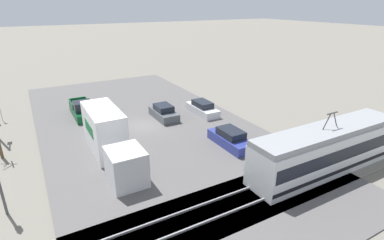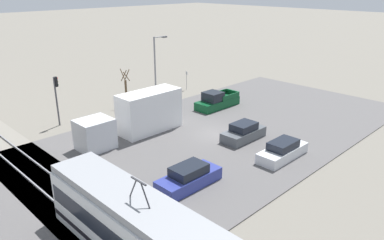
{
  "view_description": "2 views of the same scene",
  "coord_description": "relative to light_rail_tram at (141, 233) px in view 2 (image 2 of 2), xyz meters",
  "views": [
    {
      "loc": [
        9.69,
        27.05,
        11.82
      ],
      "look_at": [
        -1.74,
        6.73,
        2.62
      ],
      "focal_mm": 28.0,
      "sensor_mm": 36.0,
      "label": 1
    },
    {
      "loc": [
        -20.79,
        23.5,
        13.05
      ],
      "look_at": [
        -1.34,
        4.25,
        2.9
      ],
      "focal_mm": 35.0,
      "sensor_mm": 36.0,
      "label": 2
    }
  ],
  "objects": [
    {
      "name": "sedan_car_0",
      "position": [
        5.99,
        -15.65,
        -1.03
      ],
      "size": [
        1.86,
        4.2,
        1.5
      ],
      "color": "#4C5156",
      "rests_on": "ground"
    },
    {
      "name": "traffic_light_pole",
      "position": [
        20.7,
        -5.96,
        1.38
      ],
      "size": [
        0.28,
        0.47,
        4.76
      ],
      "color": "#47474C",
      "rests_on": "ground"
    },
    {
      "name": "no_parking_sign",
      "position": [
        21.28,
        -23.47,
        -0.29
      ],
      "size": [
        0.32,
        0.08,
        2.38
      ],
      "color": "gray",
      "rests_on": "ground"
    },
    {
      "name": "pickup_truck",
      "position": [
        13.53,
        -20.6,
        -0.95
      ],
      "size": [
        1.99,
        5.33,
        1.86
      ],
      "color": "#0C4723",
      "rests_on": "ground"
    },
    {
      "name": "sedan_car_2",
      "position": [
        1.56,
        -14.89,
        -1.06
      ],
      "size": [
        1.76,
        4.78,
        1.43
      ],
      "color": "silver",
      "rests_on": "ground"
    },
    {
      "name": "rail_bed",
      "position": [
        8.51,
        0.0,
        -1.68
      ],
      "size": [
        73.45,
        4.4,
        0.22
      ],
      "color": "gray",
      "rests_on": "ground"
    },
    {
      "name": "light_rail_tram",
      "position": [
        0.0,
        0.0,
        0.0
      ],
      "size": [
        12.91,
        2.79,
        4.53
      ],
      "color": "silver",
      "rests_on": "ground"
    },
    {
      "name": "ground_plane",
      "position": [
        8.51,
        -14.75,
        -1.73
      ],
      "size": [
        320.0,
        320.0,
        0.0
      ],
      "primitive_type": "plane",
      "color": "slate"
    },
    {
      "name": "street_tree",
      "position": [
        21.11,
        -14.05,
        0.17
      ],
      "size": [
        1.0,
        0.83,
        4.19
      ],
      "color": "brown",
      "rests_on": "ground"
    },
    {
      "name": "box_truck",
      "position": [
        13.37,
        -9.8,
        0.06
      ],
      "size": [
        2.4,
        10.06,
        3.71
      ],
      "color": "silver",
      "rests_on": "ground"
    },
    {
      "name": "street_lamp_near_crossing",
      "position": [
        21.56,
        -18.85,
        2.45
      ],
      "size": [
        0.36,
        1.95,
        7.15
      ],
      "color": "gray",
      "rests_on": "ground"
    },
    {
      "name": "road_surface",
      "position": [
        8.51,
        -14.75,
        -1.69
      ],
      "size": [
        19.79,
        41.51,
        0.08
      ],
      "color": "#565454",
      "rests_on": "ground"
    },
    {
      "name": "sedan_car_1",
      "position": [
        3.64,
        -6.71,
        -1.04
      ],
      "size": [
        1.84,
        4.71,
        1.5
      ],
      "rotation": [
        0.0,
        0.0,
        3.14
      ],
      "color": "navy",
      "rests_on": "ground"
    }
  ]
}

